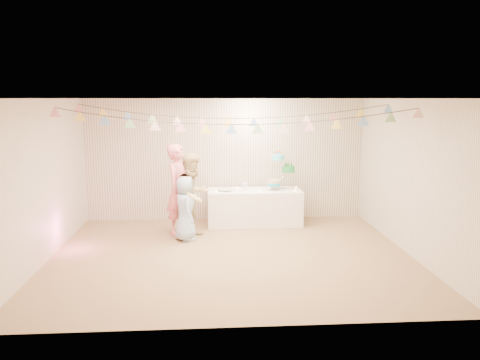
{
  "coord_description": "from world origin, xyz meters",
  "views": [
    {
      "loc": [
        -0.36,
        -7.51,
        2.59
      ],
      "look_at": [
        0.2,
        0.8,
        1.15
      ],
      "focal_mm": 35.0,
      "sensor_mm": 36.0,
      "label": 1
    }
  ],
  "objects": [
    {
      "name": "tealight_1",
      "position": [
        0.23,
        2.18,
        0.74
      ],
      "size": [
        0.04,
        0.04,
        0.03
      ],
      "primitive_type": "cylinder",
      "color": "#FFD88C",
      "rests_on": "table"
    },
    {
      "name": "person_adult_a",
      "position": [
        -0.95,
        1.41,
        0.88
      ],
      "size": [
        0.62,
        0.75,
        1.75
      ],
      "primitive_type": "imported",
      "rotation": [
        0.0,
        0.0,
        1.2
      ],
      "color": "pink",
      "rests_on": "floor"
    },
    {
      "name": "platter",
      "position": [
        -0.03,
        1.95,
        0.76
      ],
      "size": [
        0.32,
        0.32,
        0.02
      ],
      "primitive_type": "cylinder",
      "color": "white",
      "rests_on": "table"
    },
    {
      "name": "cake_stand",
      "position": [
        1.13,
        2.05,
        1.13
      ],
      "size": [
        0.68,
        0.4,
        0.76
      ],
      "primitive_type": null,
      "color": "silver",
      "rests_on": "table"
    },
    {
      "name": "bunting_back",
      "position": [
        0.0,
        1.1,
        2.35
      ],
      "size": [
        5.6,
        1.1,
        0.4
      ],
      "primitive_type": null,
      "color": "pink",
      "rests_on": "ceiling"
    },
    {
      "name": "ceiling",
      "position": [
        0.0,
        0.0,
        2.6
      ],
      "size": [
        6.0,
        6.0,
        0.0
      ],
      "primitive_type": "plane",
      "color": "white",
      "rests_on": "ground"
    },
    {
      "name": "back_wall",
      "position": [
        0.0,
        2.5,
        1.3
      ],
      "size": [
        6.0,
        6.0,
        0.0
      ],
      "primitive_type": "plane",
      "color": "silver",
      "rests_on": "ground"
    },
    {
      "name": "table",
      "position": [
        0.58,
        2.0,
        0.36
      ],
      "size": [
        1.94,
        0.78,
        0.73
      ],
      "primitive_type": "cube",
      "color": "white",
      "rests_on": "floor"
    },
    {
      "name": "front_wall",
      "position": [
        0.0,
        -2.5,
        1.3
      ],
      "size": [
        6.0,
        6.0,
        0.0
      ],
      "primitive_type": "plane",
      "color": "silver",
      "rests_on": "ground"
    },
    {
      "name": "tealight_2",
      "position": [
        0.68,
        1.78,
        0.74
      ],
      "size": [
        0.04,
        0.04,
        0.03
      ],
      "primitive_type": "cylinder",
      "color": "#FFD88C",
      "rests_on": "table"
    },
    {
      "name": "tealight_5",
      "position": [
        1.48,
        2.15,
        0.74
      ],
      "size": [
        0.04,
        0.04,
        0.03
      ],
      "primitive_type": "cylinder",
      "color": "#FFD88C",
      "rests_on": "table"
    },
    {
      "name": "bunting_front",
      "position": [
        0.0,
        -0.2,
        2.32
      ],
      "size": [
        5.6,
        0.9,
        0.36
      ],
      "primitive_type": null,
      "color": "#72A5E5",
      "rests_on": "ceiling"
    },
    {
      "name": "tealight_4",
      "position": [
        1.4,
        1.82,
        0.74
      ],
      "size": [
        0.04,
        0.04,
        0.03
      ],
      "primitive_type": "cylinder",
      "color": "#FFD88C",
      "rests_on": "table"
    },
    {
      "name": "cake_middle",
      "position": [
        1.31,
        2.14,
        1.11
      ],
      "size": [
        0.27,
        0.27,
        0.22
      ],
      "primitive_type": null,
      "color": "#1F8E3A",
      "rests_on": "cake_stand"
    },
    {
      "name": "person_child",
      "position": [
        -0.8,
        0.96,
        0.6
      ],
      "size": [
        0.5,
        0.65,
        1.2
      ],
      "primitive_type": "imported",
      "rotation": [
        0.0,
        0.0,
        1.79
      ],
      "color": "#9CBCDE",
      "rests_on": "floor"
    },
    {
      "name": "tealight_0",
      "position": [
        -0.22,
        1.85,
        0.74
      ],
      "size": [
        0.04,
        0.04,
        0.03
      ],
      "primitive_type": "cylinder",
      "color": "#FFD88C",
      "rests_on": "table"
    },
    {
      "name": "left_wall",
      "position": [
        -3.0,
        0.0,
        1.3
      ],
      "size": [
        5.0,
        5.0,
        0.0
      ],
      "primitive_type": "plane",
      "color": "silver",
      "rests_on": "ground"
    },
    {
      "name": "cake_bottom",
      "position": [
        0.98,
        1.99,
        0.84
      ],
      "size": [
        0.31,
        0.31,
        0.15
      ],
      "primitive_type": null,
      "color": "#2AABC4",
      "rests_on": "cake_stand"
    },
    {
      "name": "posy",
      "position": [
        0.38,
        2.05,
        0.83
      ],
      "size": [
        0.14,
        0.14,
        0.16
      ],
      "primitive_type": null,
      "color": "white",
      "rests_on": "table"
    },
    {
      "name": "right_wall",
      "position": [
        3.0,
        0.0,
        1.3
      ],
      "size": [
        5.0,
        5.0,
        0.0
      ],
      "primitive_type": "plane",
      "color": "silver",
      "rests_on": "ground"
    },
    {
      "name": "person_adult_b",
      "position": [
        -0.66,
        1.13,
        0.8
      ],
      "size": [
        0.97,
        0.99,
        1.61
      ],
      "primitive_type": "imported",
      "rotation": [
        0.0,
        0.0,
        0.87
      ],
      "color": "#D1B780",
      "rests_on": "floor"
    },
    {
      "name": "tealight_3",
      "position": [
        0.93,
        2.22,
        0.74
      ],
      "size": [
        0.04,
        0.04,
        0.03
      ],
      "primitive_type": "cylinder",
      "color": "#FFD88C",
      "rests_on": "table"
    },
    {
      "name": "floor",
      "position": [
        0.0,
        0.0,
        0.0
      ],
      "size": [
        6.0,
        6.0,
        0.0
      ],
      "primitive_type": "plane",
      "color": "olive",
      "rests_on": "ground"
    },
    {
      "name": "cake_top_tier",
      "position": [
        1.07,
        2.02,
        1.38
      ],
      "size": [
        0.25,
        0.25,
        0.19
      ],
      "primitive_type": null,
      "color": "#50E5FC",
      "rests_on": "cake_stand"
    }
  ]
}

